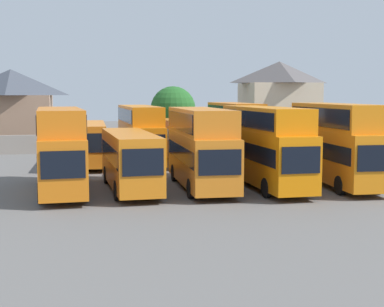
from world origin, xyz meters
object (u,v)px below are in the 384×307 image
at_px(bus_2, 130,158).
at_px(house_terrace_left, 12,108).
at_px(bus_1, 60,145).
at_px(house_terrace_centre, 279,102).
at_px(tree_left_of_lot, 173,109).
at_px(bus_4, 265,142).
at_px(bus_8, 183,139).
at_px(bus_3, 201,144).
at_px(bus_9, 235,128).
at_px(bus_5, 336,140).
at_px(bus_7, 140,131).
at_px(bus_6, 89,141).

distance_m(bus_2, house_terrace_left, 31.23).
relative_size(bus_1, house_terrace_centre, 1.13).
relative_size(house_terrace_left, tree_left_of_lot, 1.31).
height_order(bus_4, bus_8, bus_4).
height_order(bus_3, tree_left_of_lot, tree_left_of_lot).
bearing_deg(bus_9, bus_1, -46.01).
bearing_deg(bus_4, bus_8, -170.17).
relative_size(bus_3, tree_left_of_lot, 1.59).
relative_size(bus_3, bus_5, 0.98).
distance_m(bus_2, bus_4, 8.29).
bearing_deg(bus_5, tree_left_of_lot, -164.22).
xyz_separation_m(bus_4, house_terrace_left, (-18.28, 29.80, 1.47)).
bearing_deg(bus_3, bus_7, -168.68).
bearing_deg(bus_7, bus_3, 8.55).
bearing_deg(bus_5, bus_4, -89.49).
relative_size(bus_1, bus_2, 1.05).
xyz_separation_m(bus_6, house_terrace_centre, (21.83, 16.72, 2.86)).
distance_m(bus_4, bus_8, 13.85).
bearing_deg(bus_8, house_terrace_centre, 136.28).
xyz_separation_m(bus_6, bus_9, (12.27, 0.88, 0.85)).
relative_size(bus_1, bus_9, 0.93).
distance_m(bus_1, bus_5, 16.90).
height_order(bus_6, bus_7, bus_7).
bearing_deg(bus_9, tree_left_of_lot, -163.03).
bearing_deg(bus_9, bus_7, -87.02).
distance_m(bus_1, bus_6, 12.42).
bearing_deg(house_terrace_centre, bus_2, -123.91).
distance_m(bus_1, house_terrace_centre, 37.47).
relative_size(bus_9, house_terrace_left, 1.34).
bearing_deg(bus_5, bus_1, -90.12).
distance_m(bus_4, bus_7, 14.83).
relative_size(bus_5, house_terrace_left, 1.25).
bearing_deg(house_terrace_centre, bus_4, -111.10).
bearing_deg(bus_5, house_terrace_left, -140.33).
height_order(bus_5, bus_8, bus_5).
distance_m(bus_7, house_terrace_centre, 24.05).
relative_size(bus_3, bus_8, 0.92).
bearing_deg(bus_7, bus_5, 37.11).
distance_m(bus_3, house_terrace_left, 32.77).
bearing_deg(bus_2, bus_8, 154.40).
relative_size(bus_9, tree_left_of_lot, 1.75).
bearing_deg(bus_9, bus_3, -22.43).
height_order(bus_1, bus_6, bus_1).
relative_size(bus_3, house_terrace_left, 1.22).
distance_m(bus_1, bus_7, 14.16).
distance_m(bus_6, house_terrace_centre, 27.64).
distance_m(bus_1, bus_2, 4.11).
xyz_separation_m(bus_8, house_terrace_centre, (14.08, 15.97, 2.82)).
relative_size(bus_9, house_terrace_centre, 1.21).
xyz_separation_m(bus_2, house_terrace_left, (-10.04, 29.48, 2.28)).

